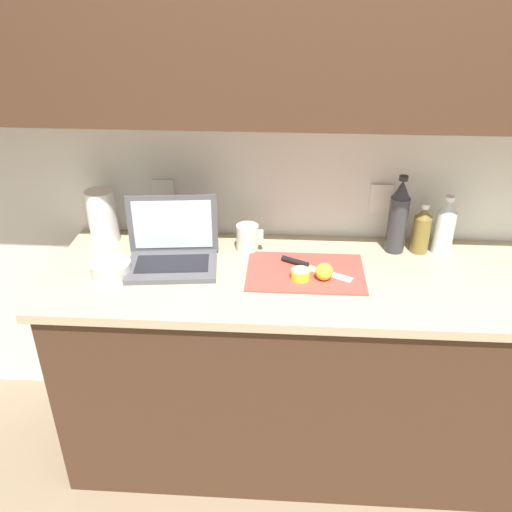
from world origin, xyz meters
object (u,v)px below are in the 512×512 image
lemon_half_cut (301,274)px  bottle_oil_tall (422,230)px  laptop (173,249)px  measuring_cup (248,238)px  cutting_board (305,272)px  bottle_water_clear (398,217)px  bowl_white (111,268)px  paper_towel_roll (103,216)px  bottle_green_soda (445,227)px  lemon_whole_beside (324,272)px  knife (304,265)px

lemon_half_cut → bottle_oil_tall: bearing=28.4°
laptop → measuring_cup: 0.30m
cutting_board → bottle_oil_tall: bottle_oil_tall is taller
laptop → lemon_half_cut: bearing=-18.0°
bottle_water_clear → bowl_white: bottle_water_clear is taller
lemon_half_cut → bottle_water_clear: 0.47m
bottle_water_clear → paper_towel_roll: 1.19m
measuring_cup → cutting_board: bearing=-36.1°
bottle_water_clear → paper_towel_roll: size_ratio=1.44×
bottle_green_soda → bottle_oil_tall: bottle_green_soda is taller
lemon_half_cut → measuring_cup: size_ratio=0.64×
bottle_water_clear → bowl_white: (-1.08, -0.26, -0.12)m
bottle_green_soda → bowl_white: (-1.26, -0.26, -0.08)m
bottle_water_clear → cutting_board: bearing=-150.3°
paper_towel_roll → bottle_oil_tall: bearing=-0.6°
bottle_green_soda → cutting_board: bearing=-159.4°
laptop → bottle_oil_tall: (0.96, 0.15, 0.03)m
cutting_board → measuring_cup: measuring_cup is taller
bottle_green_soda → bowl_white: size_ratio=1.59×
bottle_green_soda → bowl_white: bearing=-168.5°
bottle_oil_tall → bottle_water_clear: 0.11m
lemon_whole_beside → bottle_green_soda: 0.55m
cutting_board → lemon_whole_beside: size_ratio=6.84×
cutting_board → bottle_oil_tall: size_ratio=2.14×
knife → lemon_whole_beside: size_ratio=4.19×
laptop → bottle_green_soda: bearing=2.1°
bottle_oil_tall → measuring_cup: bottle_oil_tall is taller
laptop → lemon_whole_beside: laptop is taller
lemon_whole_beside → bottle_water_clear: bearing=41.1°
bottle_water_clear → bowl_white: bearing=-166.6°
cutting_board → bowl_white: bearing=-175.8°
bowl_white → paper_towel_roll: 0.30m
bottle_water_clear → knife: bearing=-155.1°
paper_towel_roll → measuring_cup: bearing=-4.7°
knife → bottle_water_clear: (0.36, 0.17, 0.13)m
bowl_white → paper_towel_roll: paper_towel_roll is taller
lemon_whole_beside → bottle_green_soda: (0.48, 0.26, 0.07)m
lemon_whole_beside → paper_towel_roll: (-0.89, 0.27, 0.07)m
lemon_whole_beside → cutting_board: bearing=142.0°
laptop → bowl_white: 0.24m
lemon_half_cut → measuring_cup: bearing=133.8°
lemon_whole_beside → paper_towel_roll: size_ratio=0.29×
measuring_cup → paper_towel_roll: bearing=175.3°
bottle_water_clear → lemon_whole_beside: bearing=-138.9°
lemon_half_cut → lemon_whole_beside: (0.08, 0.00, 0.01)m
laptop → cutting_board: size_ratio=0.83×
lemon_whole_beside → laptop: bearing=170.0°
lemon_whole_beside → bottle_oil_tall: 0.47m
paper_towel_roll → bowl_white: bearing=-68.6°
bottle_green_soda → laptop: bearing=-171.6°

